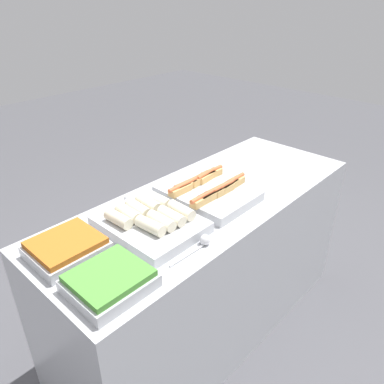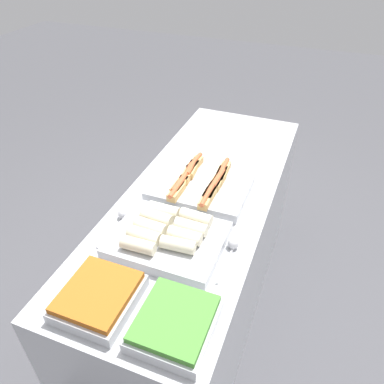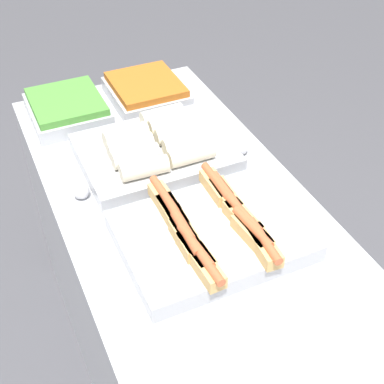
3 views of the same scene
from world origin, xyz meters
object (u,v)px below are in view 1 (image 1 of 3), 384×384
Objects in this scene: tray_hotdogs at (208,191)px; tray_wraps at (150,221)px; tray_side_back at (67,248)px; serving_spoon_near at (202,242)px; serving_spoon_far at (126,201)px; tray_side_front at (110,281)px.

tray_wraps reaches higher than tray_hotdogs.
tray_side_back is (-0.36, 0.10, -0.00)m from tray_wraps.
serving_spoon_near is 0.51m from serving_spoon_far.
tray_hotdogs is 1.98× the size of serving_spoon_far.
tray_wraps is (-0.39, 0.00, 0.00)m from tray_hotdogs.
tray_wraps is at bearing -16.08° from tray_side_back.
tray_wraps is 1.62× the size of tray_side_back.
serving_spoon_near is 0.99× the size of serving_spoon_far.
serving_spoon_near is at bearing -90.11° from serving_spoon_far.
tray_side_back is at bearing 139.00° from serving_spoon_near.
serving_spoon_near is at bearing -142.32° from tray_hotdogs.
tray_side_front is 1.21× the size of serving_spoon_near.
tray_side_back is at bearing -160.15° from serving_spoon_far.
tray_side_front is (-0.74, -0.18, -0.00)m from tray_hotdogs.
tray_side_front is 0.60m from serving_spoon_far.
tray_wraps is 0.40m from tray_side_front.
tray_wraps reaches higher than tray_side_back.
tray_wraps is 1.95× the size of serving_spoon_near.
serving_spoon_far is (0.00, 0.51, -0.00)m from serving_spoon_near.
serving_spoon_near is at bearing -41.00° from tray_side_back.
tray_hotdogs is 0.76m from tray_side_front.
tray_side_back is 1.21× the size of serving_spoon_near.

